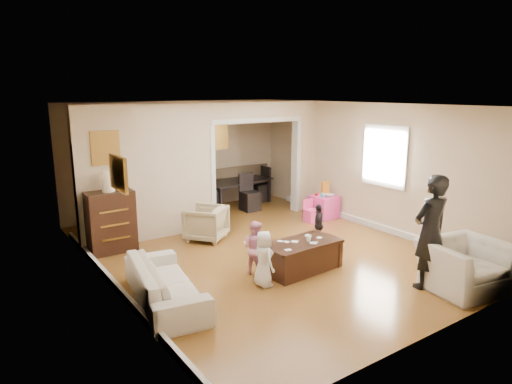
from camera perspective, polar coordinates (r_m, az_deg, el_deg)
floor at (r=8.24m, az=0.79°, el=-7.39°), size 7.00×7.00×0.00m
partition_left at (r=8.82m, az=-13.38°, el=2.37°), size 2.75×0.18×2.60m
partition_right at (r=10.79m, az=6.06°, el=4.52°), size 0.55×0.18×2.60m
partition_header at (r=9.84m, az=0.01°, el=10.38°), size 2.22×0.18×0.35m
window_pane at (r=9.40m, az=16.04°, el=4.40°), size 0.03×0.95×1.10m
framed_art_partition at (r=8.38m, az=-18.60°, el=5.33°), size 0.45×0.03×0.55m
framed_art_sofa_wall at (r=6.07m, az=-17.10°, el=2.29°), size 0.03×0.55×0.40m
framed_art_alcove at (r=11.29m, az=-4.74°, el=6.96°), size 0.45×0.03×0.55m
sofa at (r=6.37m, az=-11.48°, el=-11.21°), size 1.06×2.03×0.57m
armchair_back at (r=8.76m, az=-6.39°, el=-3.94°), size 1.01×1.01×0.66m
armchair_front at (r=7.25m, az=24.92°, el=-8.50°), size 1.27×1.16×0.72m
dresser at (r=8.42m, az=-17.95°, el=-3.61°), size 0.81×0.45×1.11m
table_lamp at (r=8.25m, az=-18.30°, el=1.29°), size 0.22×0.22×0.36m
potted_plant at (r=8.32m, az=-16.96°, el=1.17°), size 0.25×0.22×0.28m
coffee_table at (r=7.34m, az=5.76°, el=-8.05°), size 1.33×0.73×0.48m
coffee_cup at (r=7.27m, az=6.67°, el=-5.89°), size 0.11×0.11×0.09m
play_table at (r=10.31m, az=8.60°, el=-1.86°), size 0.57×0.57×0.51m
cereal_box at (r=10.37m, az=8.79°, el=0.53°), size 0.20×0.08×0.30m
cyan_cup at (r=10.14m, az=8.44°, el=-0.38°), size 0.08×0.08×0.08m
toy_block at (r=10.25m, az=7.71°, el=-0.29°), size 0.10×0.09×0.05m
play_bowl at (r=10.19m, az=9.32°, el=-0.42°), size 0.23×0.23×0.05m
dining_table at (r=11.33m, az=-2.58°, el=-0.07°), size 1.96×1.31×0.64m
adult_person at (r=6.97m, az=21.29°, el=-4.75°), size 0.65×0.46×1.70m
child_kneel_a at (r=6.68m, az=0.99°, el=-8.48°), size 0.31×0.44×0.85m
child_kneel_b at (r=7.10m, az=-0.14°, el=-7.07°), size 0.47×0.52×0.87m
child_toddler at (r=8.48m, az=7.96°, el=-4.12°), size 0.46×0.46×0.79m
craft_papers at (r=7.28m, az=5.81°, el=-6.22°), size 0.90×0.49×0.00m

